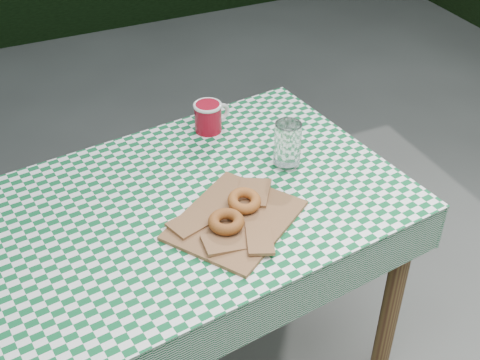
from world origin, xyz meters
The scene contains 8 objects.
ground centered at (0.00, 0.00, 0.00)m, with size 60.00×60.00×0.00m, color #4A4A46.
table centered at (-0.07, -0.12, 0.38)m, with size 1.18×0.78×0.75m, color #4F2C1B.
tablecloth centered at (-0.07, -0.12, 0.75)m, with size 1.20×0.80×0.01m, color #0D592D.
paper_bag centered at (0.01, -0.26, 0.76)m, with size 0.34×0.27×0.02m, color brown.
bagel_front centered at (-0.03, -0.28, 0.79)m, with size 0.10×0.10×0.03m, color brown.
bagel_back centered at (0.05, -0.22, 0.79)m, with size 0.09×0.09×0.03m, color #9F4A21.
coffee_mug centered at (0.11, 0.20, 0.80)m, with size 0.17×0.17×0.10m, color maroon, non-canonical shape.
drinking_glass centered at (0.25, -0.08, 0.83)m, with size 0.08×0.08×0.14m, color white.
Camera 1 is at (-0.51, -1.42, 1.86)m, focal length 47.12 mm.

